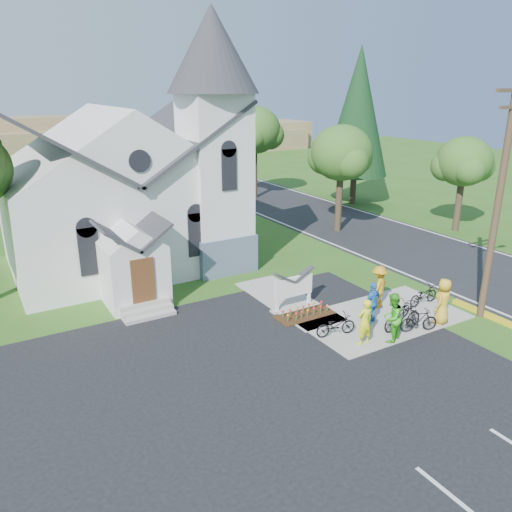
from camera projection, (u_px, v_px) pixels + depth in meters
ground at (363, 331)px, 20.08m from camera, size 120.00×120.00×0.00m
parking_lot at (232, 412)px, 15.09m from camera, size 20.00×16.00×0.02m
road at (327, 218)px, 37.11m from camera, size 8.00×90.00×0.02m
sidewalk at (381, 317)px, 21.20m from camera, size 7.00×4.00×0.05m
church at (126, 169)px, 25.94m from camera, size 12.35×12.00×13.00m
church_sign at (294, 287)px, 21.79m from camera, size 2.20×0.40×1.70m
flower_bed at (305, 315)px, 21.37m from camera, size 2.60×1.10×0.07m
utility_pole at (501, 191)px, 19.69m from camera, size 3.45×0.28×10.00m
tree_road_near at (341, 153)px, 32.26m from camera, size 4.00×4.00×7.05m
tree_road_mid at (255, 130)px, 42.10m from camera, size 4.40×4.40×7.80m
tree_road_far at (464, 162)px, 32.55m from camera, size 3.60×3.60×6.30m
conifer at (358, 112)px, 39.57m from camera, size 5.20×5.20×12.40m
distant_hills at (97, 142)px, 66.93m from camera, size 61.00×10.00×5.60m
cyclist_0 at (365, 322)px, 18.70m from camera, size 0.67×0.45×1.83m
bike_0 at (336, 325)px, 19.49m from camera, size 1.75×0.88×0.88m
cyclist_1 at (392, 318)px, 18.91m from camera, size 1.16×1.05×1.95m
bike_1 at (403, 318)px, 19.87m from camera, size 1.87×0.64×1.11m
cyclist_2 at (373, 302)px, 20.47m from camera, size 1.11×0.68×1.76m
bike_2 at (400, 311)px, 20.77m from camera, size 1.65×0.99×0.82m
cyclist_3 at (379, 287)px, 21.89m from camera, size 1.40×1.11×1.90m
bike_3 at (419, 320)px, 19.81m from camera, size 1.63×0.97×0.95m
cyclist_4 at (443, 301)px, 20.38m from camera, size 1.09×0.88×1.93m
bike_4 at (423, 295)px, 22.26m from camera, size 1.76×0.70×0.91m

